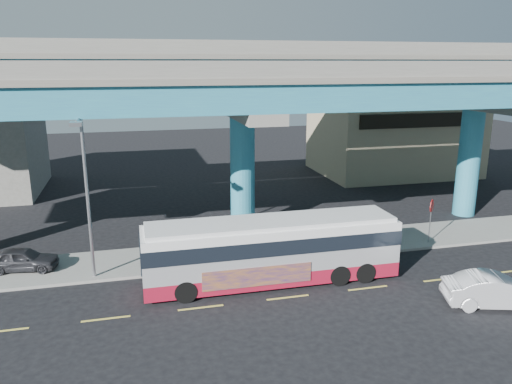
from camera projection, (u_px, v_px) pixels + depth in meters
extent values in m
plane|color=black|center=(286.00, 295.00, 23.08)|extent=(120.00, 120.00, 0.00)
cube|color=gray|center=(257.00, 251.00, 28.22)|extent=(70.00, 4.00, 0.15)
cube|color=#D8C64C|center=(2.00, 331.00, 19.95)|extent=(2.00, 0.12, 0.01)
cube|color=#D8C64C|center=(106.00, 319.00, 20.90)|extent=(2.00, 0.12, 0.01)
cube|color=#D8C64C|center=(201.00, 308.00, 21.85)|extent=(2.00, 0.12, 0.01)
cube|color=#D8C64C|center=(288.00, 297.00, 22.80)|extent=(2.00, 0.12, 0.01)
cube|color=#D8C64C|center=(368.00, 288.00, 23.75)|extent=(2.00, 0.12, 0.01)
cube|color=#D8C64C|center=(442.00, 279.00, 24.70)|extent=(2.00, 0.12, 0.01)
cube|color=#D8C64C|center=(510.00, 271.00, 25.65)|extent=(2.00, 0.12, 0.01)
cylinder|color=#266990|center=(243.00, 175.00, 30.59)|extent=(1.50, 1.50, 7.40)
cube|color=gray|center=(242.00, 110.00, 29.58)|extent=(2.00, 12.00, 0.60)
cube|color=gray|center=(230.00, 91.00, 32.64)|extent=(1.80, 5.00, 1.20)
cylinder|color=#266990|center=(469.00, 163.00, 34.39)|extent=(1.50, 1.50, 7.40)
cube|color=gray|center=(475.00, 104.00, 33.38)|extent=(2.00, 12.00, 0.60)
cube|color=gray|center=(445.00, 88.00, 36.43)|extent=(1.80, 5.00, 1.20)
cube|color=#266990|center=(257.00, 96.00, 26.04)|extent=(52.00, 5.00, 1.40)
cube|color=gray|center=(257.00, 80.00, 25.83)|extent=(52.00, 5.40, 0.30)
cube|color=gray|center=(270.00, 69.00, 23.35)|extent=(52.00, 0.25, 0.80)
cube|color=gray|center=(246.00, 68.00, 28.04)|extent=(52.00, 0.25, 0.80)
cube|color=#266990|center=(230.00, 71.00, 32.31)|extent=(52.00, 5.00, 1.40)
cube|color=gray|center=(230.00, 57.00, 32.09)|extent=(52.00, 5.40, 0.30)
cube|color=gray|center=(238.00, 47.00, 29.61)|extent=(52.00, 0.25, 0.80)
cube|color=gray|center=(223.00, 49.00, 34.30)|extent=(52.00, 0.25, 0.80)
cube|color=tan|center=(393.00, 136.00, 48.05)|extent=(14.00, 10.00, 7.00)
cube|color=black|center=(424.00, 120.00, 42.73)|extent=(12.00, 0.25, 1.20)
cube|color=maroon|center=(271.00, 271.00, 24.33)|extent=(12.30, 2.68, 0.72)
cube|color=#AAAAAE|center=(272.00, 249.00, 24.05)|extent=(12.30, 2.68, 1.54)
cube|color=black|center=(272.00, 239.00, 23.92)|extent=(12.36, 2.73, 0.72)
cube|color=silver|center=(272.00, 228.00, 23.78)|extent=(12.30, 2.68, 0.41)
cube|color=silver|center=(272.00, 222.00, 23.70)|extent=(11.90, 2.43, 0.20)
cube|color=black|center=(388.00, 232.00, 25.39)|extent=(0.07, 2.36, 1.23)
cube|color=black|center=(140.00, 254.00, 22.53)|extent=(0.07, 2.36, 1.23)
cube|color=navy|center=(258.00, 277.00, 22.75)|extent=(5.12, 0.08, 0.92)
cylinder|color=black|center=(186.00, 292.00, 22.24)|extent=(1.03, 0.31, 1.02)
cylinder|color=black|center=(181.00, 271.00, 24.46)|extent=(1.03, 0.31, 1.02)
cylinder|color=black|center=(339.00, 275.00, 23.95)|extent=(1.03, 0.31, 1.02)
cylinder|color=black|center=(322.00, 257.00, 26.17)|extent=(1.03, 0.31, 1.02)
cylinder|color=black|center=(365.00, 272.00, 24.26)|extent=(1.03, 0.31, 1.02)
cylinder|color=black|center=(345.00, 255.00, 26.47)|extent=(1.03, 0.31, 1.02)
imported|color=silver|center=(496.00, 291.00, 21.85)|extent=(4.03, 5.30, 1.46)
imported|color=#2B2C30|center=(22.00, 259.00, 25.31)|extent=(2.46, 3.89, 1.18)
cylinder|color=gray|center=(88.00, 198.00, 23.72)|extent=(0.16, 0.16, 8.07)
cylinder|color=gray|center=(78.00, 120.00, 21.73)|extent=(0.12, 2.18, 0.12)
cube|color=gray|center=(76.00, 124.00, 20.72)|extent=(0.50, 0.70, 0.18)
cylinder|color=gray|center=(430.00, 224.00, 29.10)|extent=(0.06, 0.06, 2.29)
cylinder|color=#B20A0A|center=(432.00, 206.00, 28.79)|extent=(0.60, 0.56, 0.79)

